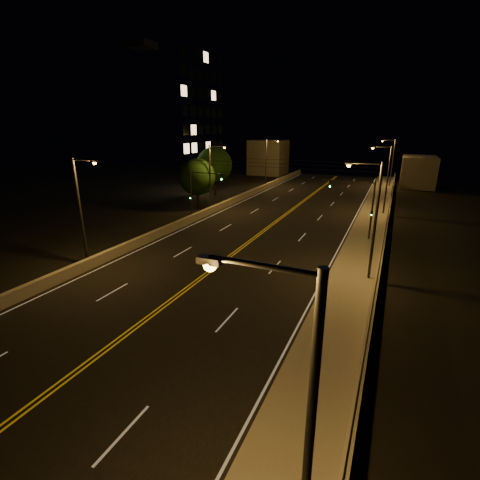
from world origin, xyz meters
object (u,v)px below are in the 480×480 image
at_px(traffic_signal_right, 362,203).
at_px(building_tower, 148,121).
at_px(streetlight_2, 386,176).
at_px(traffic_signal_left, 198,190).
at_px(streetlight_3, 391,160).
at_px(streetlight_0, 296,432).
at_px(streetlight_5, 212,173).
at_px(streetlight_1, 372,215).
at_px(tree_1, 214,165).
at_px(tree_0, 197,177).
at_px(streetlight_4, 82,205).
at_px(streetlight_6, 268,160).

bearing_deg(traffic_signal_right, building_tower, 154.59).
height_order(streetlight_2, traffic_signal_left, streetlight_2).
bearing_deg(building_tower, streetlight_3, 21.68).
xyz_separation_m(streetlight_3, traffic_signal_right, (-1.51, -36.08, -1.25)).
bearing_deg(traffic_signal_right, streetlight_0, -87.14).
bearing_deg(streetlight_3, streetlight_5, -125.13).
height_order(streetlight_1, streetlight_5, same).
relative_size(streetlight_0, traffic_signal_left, 1.44).
height_order(streetlight_3, tree_1, streetlight_3).
bearing_deg(tree_0, tree_1, 103.65).
xyz_separation_m(traffic_signal_right, tree_0, (-22.67, 6.35, 0.50)).
bearing_deg(traffic_signal_left, streetlight_4, -93.95).
xyz_separation_m(streetlight_1, traffic_signal_left, (-20.32, 10.03, -1.25)).
relative_size(traffic_signal_right, building_tower, 0.24).
height_order(streetlight_5, traffic_signal_left, streetlight_5).
bearing_deg(streetlight_2, traffic_signal_right, -97.03).
bearing_deg(streetlight_6, streetlight_1, -60.39).
bearing_deg(tree_0, streetlight_2, 13.76).
height_order(streetlight_4, building_tower, building_tower).
height_order(streetlight_5, traffic_signal_right, streetlight_5).
bearing_deg(building_tower, streetlight_5, -33.43).
relative_size(streetlight_5, building_tower, 0.35).
distance_m(streetlight_1, tree_1, 36.87).
xyz_separation_m(streetlight_6, traffic_signal_right, (19.92, -27.67, -1.25)).
height_order(streetlight_5, building_tower, building_tower).
xyz_separation_m(streetlight_4, streetlight_6, (0.00, 43.78, 0.00)).
bearing_deg(tree_0, streetlight_3, 50.88).
bearing_deg(streetlight_4, streetlight_5, 90.00).
bearing_deg(streetlight_5, traffic_signal_right, -15.76).
relative_size(streetlight_3, streetlight_4, 1.00).
height_order(streetlight_2, tree_1, streetlight_2).
relative_size(streetlight_2, streetlight_3, 1.00).
relative_size(streetlight_1, traffic_signal_left, 1.44).
bearing_deg(traffic_signal_left, traffic_signal_right, 0.00).
bearing_deg(streetlight_6, streetlight_5, -90.00).
distance_m(streetlight_4, traffic_signal_right, 25.65).
bearing_deg(streetlight_6, streetlight_3, 21.43).
relative_size(streetlight_1, streetlight_5, 1.00).
bearing_deg(streetlight_0, tree_1, 119.92).
bearing_deg(building_tower, tree_1, -13.09).
xyz_separation_m(streetlight_6, tree_0, (-2.75, -21.32, -0.76)).
distance_m(streetlight_0, tree_1, 53.00).
distance_m(streetlight_4, tree_0, 22.64).
relative_size(streetlight_6, tree_1, 1.11).
height_order(streetlight_0, streetlight_4, same).
bearing_deg(streetlight_1, streetlight_3, 90.00).
relative_size(streetlight_1, streetlight_4, 1.00).
xyz_separation_m(streetlight_0, tree_1, (-26.44, 45.93, -0.09)).
bearing_deg(streetlight_0, streetlight_2, 90.00).
distance_m(building_tower, tree_1, 17.61).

